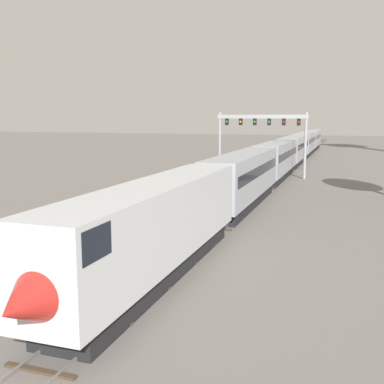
% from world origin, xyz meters
% --- Properties ---
extents(ground_plane, '(400.00, 400.00, 0.00)m').
position_xyz_m(ground_plane, '(0.00, 0.00, 0.00)').
color(ground_plane, slate).
extents(track_main, '(2.60, 200.00, 0.16)m').
position_xyz_m(track_main, '(2.00, 60.00, 0.07)').
color(track_main, slate).
rests_on(track_main, ground).
extents(track_near, '(2.60, 160.00, 0.16)m').
position_xyz_m(track_near, '(-3.50, 40.00, 0.07)').
color(track_near, slate).
rests_on(track_near, ground).
extents(passenger_train, '(3.04, 120.93, 4.80)m').
position_xyz_m(passenger_train, '(2.00, 54.13, 2.61)').
color(passenger_train, silver).
rests_on(passenger_train, ground).
extents(signal_gantry, '(12.10, 0.49, 8.69)m').
position_xyz_m(signal_gantry, '(-0.25, 44.63, 6.39)').
color(signal_gantry, '#999BA0').
rests_on(signal_gantry, ground).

